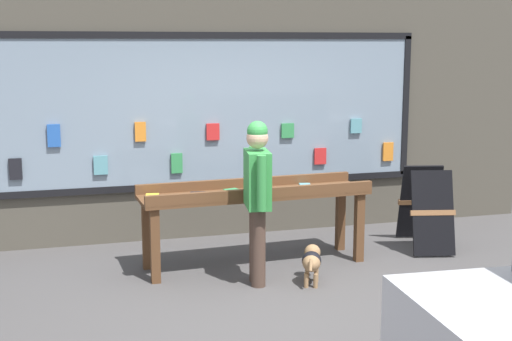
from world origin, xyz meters
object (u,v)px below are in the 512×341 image
object	(u,v)px
person_browsing	(257,191)
small_dog	(312,260)
sandwich_board_sign	(426,207)
display_table_main	(255,200)

from	to	relation	value
person_browsing	small_dog	distance (m)	0.89
person_browsing	sandwich_board_sign	bearing A→B (deg)	-64.73
small_dog	sandwich_board_sign	bearing A→B (deg)	-41.41
display_table_main	sandwich_board_sign	bearing A→B (deg)	2.72
display_table_main	small_dog	xyz separation A→B (m)	(0.38, -0.73, -0.48)
person_browsing	small_dog	size ratio (longest dim) A/B	3.28
display_table_main	person_browsing	bearing A→B (deg)	-103.42
small_dog	display_table_main	bearing A→B (deg)	49.95
sandwich_board_sign	display_table_main	bearing A→B (deg)	-164.18
display_table_main	person_browsing	world-z (taller)	person_browsing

